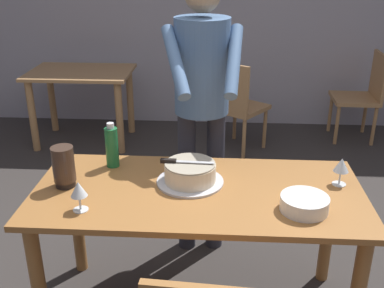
% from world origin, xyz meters
% --- Properties ---
extents(back_wall, '(10.00, 0.12, 2.70)m').
position_xyz_m(back_wall, '(0.00, 3.06, 1.35)').
color(back_wall, '#ADA8B2').
rests_on(back_wall, ground_plane).
extents(main_dining_table, '(1.63, 0.76, 0.75)m').
position_xyz_m(main_dining_table, '(0.00, 0.00, 0.63)').
color(main_dining_table, '#9E6633').
rests_on(main_dining_table, ground_plane).
extents(cake_on_platter, '(0.34, 0.34, 0.11)m').
position_xyz_m(cake_on_platter, '(-0.04, 0.07, 0.80)').
color(cake_on_platter, silver).
rests_on(cake_on_platter, main_dining_table).
extents(cake_knife, '(0.27, 0.03, 0.02)m').
position_xyz_m(cake_knife, '(-0.12, 0.08, 0.87)').
color(cake_knife, silver).
rests_on(cake_knife, cake_on_platter).
extents(plate_stack, '(0.22, 0.22, 0.07)m').
position_xyz_m(plate_stack, '(0.49, -0.16, 0.79)').
color(plate_stack, white).
rests_on(plate_stack, main_dining_table).
extents(wine_glass_near, '(0.08, 0.08, 0.14)m').
position_xyz_m(wine_glass_near, '(-0.52, -0.23, 0.85)').
color(wine_glass_near, silver).
rests_on(wine_glass_near, main_dining_table).
extents(wine_glass_far, '(0.08, 0.08, 0.14)m').
position_xyz_m(wine_glass_far, '(0.71, 0.10, 0.85)').
color(wine_glass_far, silver).
rests_on(wine_glass_far, main_dining_table).
extents(water_bottle, '(0.07, 0.07, 0.25)m').
position_xyz_m(water_bottle, '(-0.48, 0.24, 0.86)').
color(water_bottle, '#1E6B38').
rests_on(water_bottle, main_dining_table).
extents(hurricane_lamp, '(0.11, 0.11, 0.21)m').
position_xyz_m(hurricane_lamp, '(-0.66, -0.00, 0.86)').
color(hurricane_lamp, black).
rests_on(hurricane_lamp, main_dining_table).
extents(person_cutting_cake, '(0.46, 0.57, 1.72)m').
position_xyz_m(person_cutting_cake, '(-0.01, 0.59, 1.08)').
color(person_cutting_cake, '#2D2D38').
rests_on(person_cutting_cake, ground_plane).
extents(background_table, '(1.00, 0.70, 0.74)m').
position_xyz_m(background_table, '(-1.28, 2.36, 0.58)').
color(background_table, tan).
rests_on(background_table, ground_plane).
extents(background_chair_0, '(0.45, 0.45, 0.90)m').
position_xyz_m(background_chair_0, '(1.55, 2.61, 0.49)').
color(background_chair_0, tan).
rests_on(background_chair_0, ground_plane).
extents(background_chair_1, '(0.62, 0.62, 0.90)m').
position_xyz_m(background_chair_1, '(0.25, 2.19, 0.49)').
color(background_chair_1, tan).
rests_on(background_chair_1, ground_plane).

